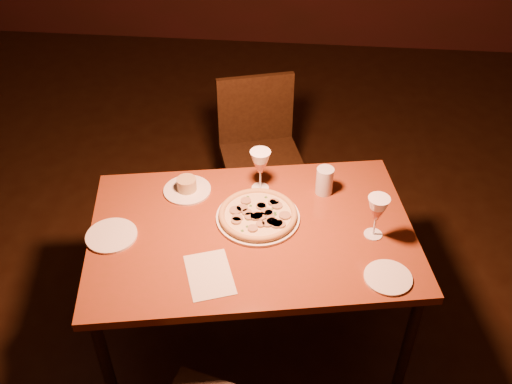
{
  "coord_description": "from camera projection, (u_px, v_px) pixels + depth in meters",
  "views": [
    {
      "loc": [
        0.43,
        -1.49,
        2.28
      ],
      "look_at": [
        0.26,
        0.24,
        0.86
      ],
      "focal_mm": 40.0,
      "sensor_mm": 36.0,
      "label": 1
    }
  ],
  "objects": [
    {
      "name": "ramekin_saucer",
      "position": [
        187.0,
        187.0,
        2.49
      ],
      "size": [
        0.21,
        0.21,
        0.07
      ],
      "color": "white",
      "rests_on": "dining_table"
    },
    {
      "name": "water_tumbler",
      "position": [
        325.0,
        181.0,
        2.46
      ],
      "size": [
        0.08,
        0.08,
        0.13
      ],
      "primitive_type": "cylinder",
      "color": "silver",
      "rests_on": "dining_table"
    },
    {
      "name": "wine_glass_right",
      "position": [
        376.0,
        217.0,
        2.22
      ],
      "size": [
        0.09,
        0.09,
        0.19
      ],
      "primitive_type": null,
      "color": "#C16450",
      "rests_on": "dining_table"
    },
    {
      "name": "chair_far",
      "position": [
        260.0,
        149.0,
        3.12
      ],
      "size": [
        0.52,
        0.52,
        0.86
      ],
      "rotation": [
        0.0,
        0.0,
        0.3
      ],
      "color": "black",
      "rests_on": "floor"
    },
    {
      "name": "pendant_light",
      "position": [
        251.0,
        27.0,
        1.77
      ],
      "size": [
        0.12,
        0.12,
        0.12
      ],
      "primitive_type": "sphere",
      "color": "#FF7847",
      "rests_on": "ceiling"
    },
    {
      "name": "menu_card",
      "position": [
        209.0,
        275.0,
        2.12
      ],
      "size": [
        0.23,
        0.28,
        0.0
      ],
      "primitive_type": "cube",
      "rotation": [
        0.0,
        0.0,
        0.35
      ],
      "color": "beige",
      "rests_on": "dining_table"
    },
    {
      "name": "side_plate_left",
      "position": [
        111.0,
        236.0,
        2.27
      ],
      "size": [
        0.2,
        0.2,
        0.01
      ],
      "primitive_type": "cylinder",
      "color": "white",
      "rests_on": "dining_table"
    },
    {
      "name": "side_plate_near",
      "position": [
        388.0,
        277.0,
        2.1
      ],
      "size": [
        0.18,
        0.18,
        0.01
      ],
      "primitive_type": "cylinder",
      "color": "white",
      "rests_on": "dining_table"
    },
    {
      "name": "pizza_plate",
      "position": [
        258.0,
        215.0,
        2.35
      ],
      "size": [
        0.35,
        0.35,
        0.04
      ],
      "color": "white",
      "rests_on": "dining_table"
    },
    {
      "name": "dining_table",
      "position": [
        252.0,
        240.0,
        2.35
      ],
      "size": [
        1.44,
        1.07,
        0.7
      ],
      "rotation": [
        0.0,
        0.0,
        0.19
      ],
      "color": "maroon",
      "rests_on": "floor"
    },
    {
      "name": "floor",
      "position": [
        196.0,
        365.0,
        2.62
      ],
      "size": [
        7.0,
        7.0,
        0.0
      ],
      "primitive_type": "plane",
      "color": "black",
      "rests_on": "ground"
    },
    {
      "name": "wine_glass_far",
      "position": [
        260.0,
        170.0,
        2.45
      ],
      "size": [
        0.09,
        0.09,
        0.2
      ],
      "primitive_type": null,
      "color": "#C16450",
      "rests_on": "dining_table"
    }
  ]
}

